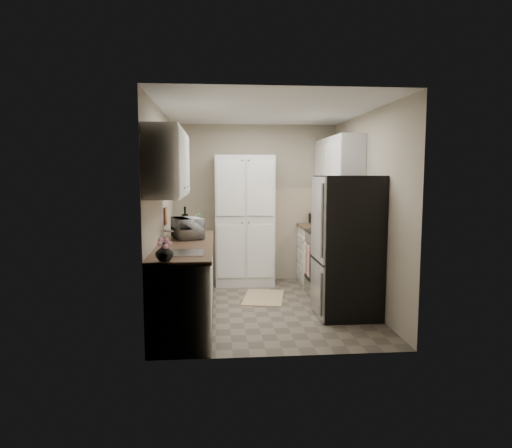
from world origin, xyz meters
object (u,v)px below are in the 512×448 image
(microwave, at_px, (188,228))
(wine_bottle, at_px, (185,221))
(toaster_oven, at_px, (322,219))
(electric_range, at_px, (333,264))
(pantry_cabinet, at_px, (244,220))
(refrigerator, at_px, (348,246))

(microwave, xyz_separation_m, wine_bottle, (-0.07, 0.49, 0.04))
(wine_bottle, height_order, toaster_oven, wine_bottle)
(electric_range, bearing_deg, pantry_cabinet, 141.78)
(wine_bottle, bearing_deg, electric_range, -1.46)
(refrigerator, relative_size, microwave, 3.63)
(refrigerator, relative_size, wine_bottle, 5.12)
(electric_range, relative_size, toaster_oven, 3.21)
(microwave, bearing_deg, wine_bottle, -11.78)
(toaster_oven, bearing_deg, refrigerator, -110.31)
(pantry_cabinet, xyz_separation_m, electric_range, (1.17, -0.93, -0.52))
(refrigerator, height_order, toaster_oven, refrigerator)
(pantry_cabinet, height_order, electric_range, pantry_cabinet)
(pantry_cabinet, bearing_deg, wine_bottle, -134.28)
(refrigerator, distance_m, microwave, 1.97)
(refrigerator, height_order, wine_bottle, refrigerator)
(microwave, height_order, toaster_oven, microwave)
(refrigerator, distance_m, toaster_oven, 1.69)
(pantry_cabinet, xyz_separation_m, refrigerator, (1.14, -1.73, -0.15))
(wine_bottle, bearing_deg, pantry_cabinet, 45.72)
(refrigerator, bearing_deg, toaster_oven, 87.37)
(pantry_cabinet, distance_m, wine_bottle, 1.22)
(wine_bottle, bearing_deg, refrigerator, -23.15)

